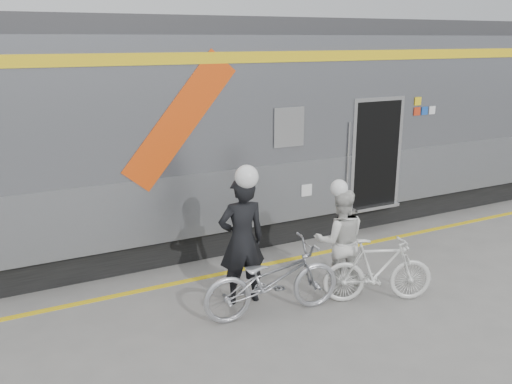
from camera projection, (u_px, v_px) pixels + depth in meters
ground at (324, 325)px, 7.35m from camera, size 90.00×90.00×0.00m
train at (242, 127)px, 10.73m from camera, size 24.00×3.17×4.10m
safety_strip at (252, 267)px, 9.19m from camera, size 24.00×0.12×0.01m
man at (242, 240)px, 7.77m from camera, size 0.74×0.53×1.90m
bicycle_left at (272, 280)px, 7.50m from camera, size 2.06×0.91×1.05m
woman at (340, 241)px, 8.15m from camera, size 0.96×0.87×1.62m
bicycle_right at (378, 270)px, 7.90m from camera, size 1.68×1.05×0.98m
helmet_man at (241, 165)px, 7.46m from camera, size 0.33×0.33×0.33m
helmet_woman at (343, 181)px, 7.89m from camera, size 0.26×0.26×0.26m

